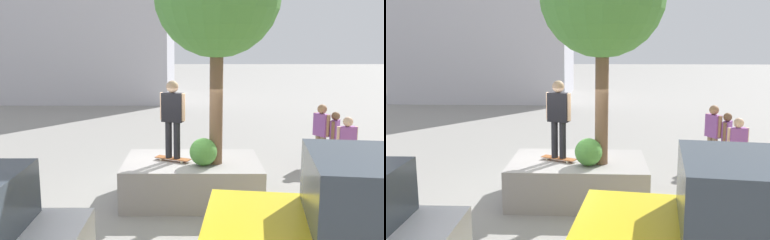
{
  "view_description": "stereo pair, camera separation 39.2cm",
  "coord_description": "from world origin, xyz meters",
  "views": [
    {
      "loc": [
        -0.6,
        9.21,
        3.46
      ],
      "look_at": [
        -0.54,
        -0.05,
        1.79
      ],
      "focal_mm": 40.68,
      "sensor_mm": 36.0,
      "label": 1
    },
    {
      "loc": [
        -0.99,
        9.2,
        3.46
      ],
      "look_at": [
        -0.54,
        -0.05,
        1.79
      ],
      "focal_mm": 40.68,
      "sensor_mm": 36.0,
      "label": 2
    }
  ],
  "objects": [
    {
      "name": "ground_plane",
      "position": [
        0.0,
        0.0,
        0.0
      ],
      "size": [
        120.0,
        120.0,
        0.0
      ],
      "primitive_type": "plane",
      "color": "gray"
    },
    {
      "name": "planter_ledge",
      "position": [
        -0.54,
        -0.05,
        0.45
      ],
      "size": [
        2.96,
        2.01,
        0.89
      ],
      "primitive_type": "cube",
      "color": "gray",
      "rests_on": "ground"
    },
    {
      "name": "boxwood_shrub",
      "position": [
        -0.78,
        0.35,
        1.18
      ],
      "size": [
        0.58,
        0.58,
        0.58
      ],
      "primitive_type": "sphere",
      "color": "#4C8C3D",
      "rests_on": "planter_ledge"
    },
    {
      "name": "skateboard",
      "position": [
        -0.13,
        0.03,
        0.95
      ],
      "size": [
        0.81,
        0.53,
        0.07
      ],
      "color": "brown",
      "rests_on": "planter_ledge"
    },
    {
      "name": "skateboarder",
      "position": [
        -0.13,
        0.03,
        1.94
      ],
      "size": [
        0.55,
        0.33,
        1.69
      ],
      "color": "black",
      "rests_on": "skateboard"
    },
    {
      "name": "passerby_with_bag",
      "position": [
        -4.55,
        -2.78,
        0.89
      ],
      "size": [
        0.37,
        0.46,
        1.54
      ],
      "color": "#847056",
      "rests_on": "ground"
    },
    {
      "name": "pedestrian_crossing",
      "position": [
        -4.46,
        -1.54,
        0.93
      ],
      "size": [
        0.54,
        0.25,
        1.61
      ],
      "color": "#847056",
      "rests_on": "ground"
    },
    {
      "name": "bystander_watching",
      "position": [
        -4.21,
        -2.93,
        1.0
      ],
      "size": [
        0.4,
        0.52,
        1.72
      ],
      "color": "#847056",
      "rests_on": "ground"
    }
  ]
}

